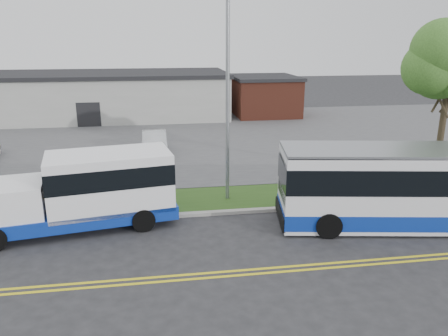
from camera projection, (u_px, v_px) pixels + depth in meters
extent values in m
plane|color=#28282B|center=(167.00, 228.00, 18.00)|extent=(140.00, 140.00, 0.00)
cube|color=yellow|center=(170.00, 276.00, 14.36)|extent=(70.00, 0.12, 0.01)
cube|color=yellow|center=(170.00, 281.00, 14.07)|extent=(70.00, 0.12, 0.01)
cube|color=#9E9B93|center=(166.00, 216.00, 19.02)|extent=(80.00, 0.30, 0.15)
cube|color=#2D501A|center=(165.00, 202.00, 20.73)|extent=(80.00, 3.30, 0.10)
cube|color=#4C4C4F|center=(160.00, 137.00, 34.08)|extent=(80.00, 25.00, 0.10)
cube|color=#9E9E99|center=(95.00, 97.00, 42.10)|extent=(25.00, 10.00, 4.00)
cube|color=black|center=(93.00, 74.00, 41.47)|extent=(25.40, 10.40, 0.35)
cube|color=black|center=(89.00, 115.00, 37.67)|extent=(2.00, 0.15, 2.20)
cube|color=brown|center=(264.00, 97.00, 43.64)|extent=(6.00, 7.00, 3.60)
cube|color=black|center=(264.00, 77.00, 43.08)|extent=(6.30, 7.30, 0.30)
cylinder|color=#342A1C|center=(440.00, 141.00, 22.19)|extent=(0.32, 0.32, 4.76)
cylinder|color=gray|center=(228.00, 99.00, 19.70)|extent=(0.18, 0.18, 9.50)
cube|color=#0E2E99|center=(82.00, 213.00, 17.94)|extent=(7.89, 3.78, 0.56)
cube|color=white|center=(110.00, 180.00, 17.94)|extent=(5.26, 3.34, 2.34)
cube|color=black|center=(109.00, 171.00, 17.83)|extent=(5.29, 3.39, 0.84)
cube|color=white|center=(17.00, 199.00, 16.98)|extent=(2.37, 2.69, 1.34)
cylinder|color=black|center=(3.00, 215.00, 18.13)|extent=(0.97, 0.46, 0.94)
cylinder|color=black|center=(143.00, 220.00, 17.60)|extent=(0.97, 0.46, 0.94)
cylinder|color=black|center=(136.00, 200.00, 19.78)|extent=(0.97, 0.46, 0.94)
cube|color=white|center=(426.00, 187.00, 17.83)|extent=(12.08, 4.57, 3.11)
cube|color=#0E2E99|center=(423.00, 212.00, 18.14)|extent=(12.10, 4.60, 0.64)
cube|color=black|center=(428.00, 174.00, 17.66)|extent=(12.13, 4.62, 1.02)
cube|color=black|center=(284.00, 178.00, 17.78)|extent=(0.51, 2.45, 1.72)
cube|color=black|center=(280.00, 213.00, 18.23)|extent=(0.57, 2.67, 0.54)
cube|color=gray|center=(431.00, 150.00, 17.38)|extent=(12.08, 4.57, 0.13)
cylinder|color=black|center=(329.00, 225.00, 16.99)|extent=(1.07, 0.51, 1.03)
cylinder|color=black|center=(316.00, 202.00, 19.41)|extent=(1.07, 0.51, 1.03)
imported|color=black|center=(127.00, 190.00, 19.25)|extent=(0.86, 0.78, 1.98)
imported|color=#B5B9BC|center=(155.00, 143.00, 28.96)|extent=(1.64, 4.54, 1.49)
sphere|color=white|center=(121.00, 210.00, 19.20)|extent=(0.32, 0.32, 0.32)
sphere|color=white|center=(135.00, 205.00, 19.76)|extent=(0.32, 0.32, 0.32)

